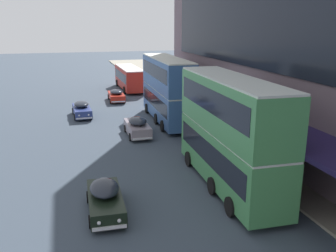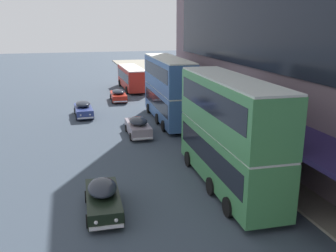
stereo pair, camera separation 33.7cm
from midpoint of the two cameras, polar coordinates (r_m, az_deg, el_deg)
transit_bus_kerbside_front at (r=21.32m, az=8.94°, el=-0.58°), size 2.95×10.75×6.41m
transit_bus_kerbside_rear at (r=35.75m, az=-0.42°, el=5.86°), size 2.97×11.12×6.09m
transit_bus_kerbside_far at (r=53.61m, az=-6.08°, el=7.46°), size 2.89×10.01×3.17m
sedan_trailing_near at (r=39.07m, az=-13.25°, el=2.51°), size 1.88×4.65×1.52m
sedan_far_back at (r=45.96m, az=-8.08°, el=4.65°), size 1.99×4.46×1.45m
sedan_trailing_mid at (r=19.42m, az=-10.06°, el=-10.77°), size 1.89×4.48×1.57m
sedan_oncoming_front at (r=31.64m, az=-4.99°, el=-0.08°), size 1.84×4.42×1.64m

